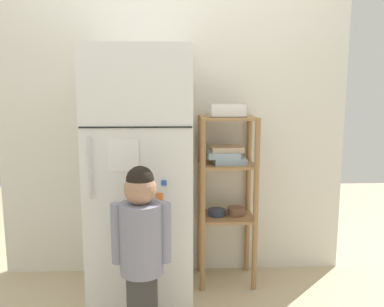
# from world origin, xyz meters

# --- Properties ---
(ground_plane) EXTENTS (6.00, 6.00, 0.00)m
(ground_plane) POSITION_xyz_m (0.00, 0.00, 0.00)
(ground_plane) COLOR tan
(kitchen_wall_back) EXTENTS (2.47, 0.03, 2.09)m
(kitchen_wall_back) POSITION_xyz_m (0.00, 0.36, 1.05)
(kitchen_wall_back) COLOR silver
(kitchen_wall_back) RESTS_ON ground
(refrigerator) EXTENTS (0.63, 0.66, 1.59)m
(refrigerator) POSITION_xyz_m (-0.20, 0.02, 0.80)
(refrigerator) COLOR white
(refrigerator) RESTS_ON ground
(child_standing) EXTENTS (0.31, 0.23, 0.96)m
(child_standing) POSITION_xyz_m (-0.16, -0.51, 0.58)
(child_standing) COLOR #3E3C39
(child_standing) RESTS_ON ground
(pantry_shelf_unit) EXTENTS (0.39, 0.32, 1.16)m
(pantry_shelf_unit) POSITION_xyz_m (0.36, 0.17, 0.73)
(pantry_shelf_unit) COLOR #9E7247
(pantry_shelf_unit) RESTS_ON ground
(fruit_bin) EXTENTS (0.23, 0.18, 0.08)m
(fruit_bin) POSITION_xyz_m (0.36, 0.16, 1.20)
(fruit_bin) COLOR white
(fruit_bin) RESTS_ON pantry_shelf_unit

